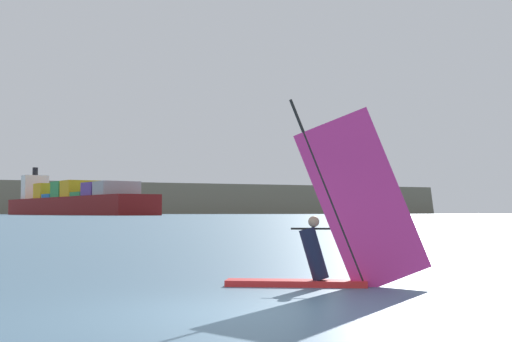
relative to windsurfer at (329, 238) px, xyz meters
name	(u,v)px	position (x,y,z in m)	size (l,w,h in m)	color
ground_plane	(228,313)	(-3.31, -2.37, -0.95)	(4000.00, 4000.00, 0.00)	#476B84
windsurfer	(329,238)	(0.00, 0.00, 0.00)	(3.49, 2.47, 3.85)	red
cargo_ship	(72,202)	(102.90, 459.78, 7.81)	(47.76, 215.80, 35.48)	maroon
distant_headland	(179,201)	(387.34, 989.78, 17.56)	(738.42, 417.85, 37.03)	#756B56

